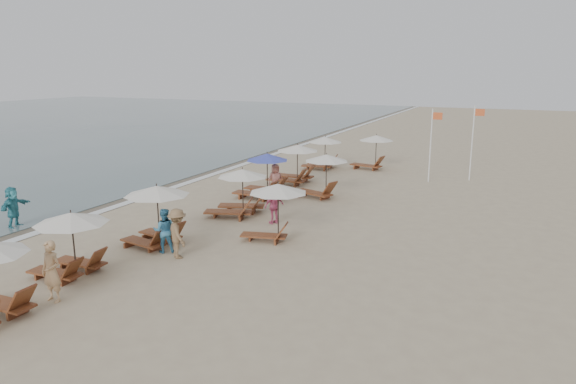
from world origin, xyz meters
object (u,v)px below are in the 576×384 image
at_px(lounger_station_5, 293,165).
at_px(inland_station_1, 321,172).
at_px(lounger_station_3, 238,193).
at_px(lounger_station_2, 154,213).
at_px(flag_pole_near, 431,142).
at_px(beachgoer_far_b, 275,180).
at_px(lounger_station_4, 262,178).
at_px(inland_station_2, 372,149).
at_px(beachgoer_far_a, 274,206).
at_px(lounger_station_1, 69,241).
at_px(waterline_walker, 13,207).
at_px(lounger_station_6, 322,152).
at_px(beachgoer_near, 51,271).
at_px(beachgoer_mid_a, 164,230).
at_px(beachgoer_mid_b, 178,233).
at_px(inland_station_0, 273,203).

xyz_separation_m(lounger_station_5, inland_station_1, (2.69, -2.57, 0.26)).
bearing_deg(lounger_station_3, lounger_station_2, -98.62).
bearing_deg(flag_pole_near, beachgoer_far_b, -134.85).
height_order(lounger_station_4, inland_station_2, lounger_station_4).
bearing_deg(flag_pole_near, lounger_station_5, -152.97).
bearing_deg(lounger_station_2, lounger_station_4, 88.88).
bearing_deg(flag_pole_near, beachgoer_far_a, -111.78).
bearing_deg(lounger_station_2, lounger_station_1, -98.85).
bearing_deg(waterline_walker, lounger_station_6, -33.21).
height_order(beachgoer_near, beachgoer_far_b, beachgoer_near).
bearing_deg(lounger_station_3, beachgoer_mid_a, -89.37).
height_order(beachgoer_mid_a, beachgoer_mid_b, beachgoer_mid_b).
bearing_deg(waterline_walker, lounger_station_5, -40.78).
bearing_deg(inland_station_1, lounger_station_4, -158.04).
relative_size(beachgoer_near, beachgoer_mid_b, 1.01).
xyz_separation_m(beachgoer_far_b, flag_pole_near, (6.68, 6.71, 1.52)).
relative_size(inland_station_2, beachgoer_far_b, 1.68).
distance_m(lounger_station_2, beachgoer_far_a, 5.22).
xyz_separation_m(inland_station_0, beachgoer_mid_b, (-2.19, -3.06, -0.60)).
height_order(lounger_station_5, flag_pole_near, flag_pole_near).
distance_m(beachgoer_near, waterline_walker, 8.54).
bearing_deg(lounger_station_3, beachgoer_far_a, -13.59).
bearing_deg(lounger_station_2, lounger_station_3, 81.38).
bearing_deg(lounger_station_5, beachgoer_far_a, -71.52).
bearing_deg(flag_pole_near, beachgoer_mid_b, -109.25).
bearing_deg(beachgoer_mid_a, beachgoer_far_a, -143.90).
xyz_separation_m(lounger_station_3, lounger_station_5, (-0.50, 7.18, 0.06)).
distance_m(lounger_station_1, beachgoer_near, 1.93).
height_order(lounger_station_5, beachgoer_far_b, lounger_station_5).
height_order(lounger_station_4, lounger_station_6, lounger_station_4).
xyz_separation_m(lounger_station_1, inland_station_1, (3.47, 12.99, 0.19)).
bearing_deg(lounger_station_2, beachgoer_far_b, 85.91).
xyz_separation_m(beachgoer_near, beachgoer_mid_a, (0.33, 4.66, -0.09)).
distance_m(beachgoer_near, beachgoer_far_b, 14.08).
relative_size(beachgoer_near, waterline_walker, 1.03).
xyz_separation_m(lounger_station_3, waterline_walker, (-7.51, -5.49, -0.14)).
distance_m(beachgoer_mid_b, beachgoer_far_b, 9.75).
bearing_deg(lounger_station_5, inland_station_2, 64.35).
bearing_deg(flag_pole_near, lounger_station_1, -112.30).
distance_m(lounger_station_1, beachgoer_mid_a, 3.34).
relative_size(lounger_station_6, beachgoer_far_b, 1.55).
relative_size(lounger_station_4, waterline_walker, 1.55).
xyz_separation_m(lounger_station_4, lounger_station_6, (-0.04, 8.61, 0.07)).
relative_size(lounger_station_1, inland_station_2, 0.89).
relative_size(lounger_station_1, inland_station_0, 0.97).
relative_size(lounger_station_1, beachgoer_mid_b, 1.41).
xyz_separation_m(lounger_station_6, beachgoer_mid_b, (1.46, -17.73, -0.19)).
bearing_deg(waterline_walker, lounger_station_2, -96.66).
relative_size(inland_station_0, beachgoer_far_a, 1.65).
xyz_separation_m(lounger_station_1, lounger_station_3, (1.28, 8.38, -0.13)).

